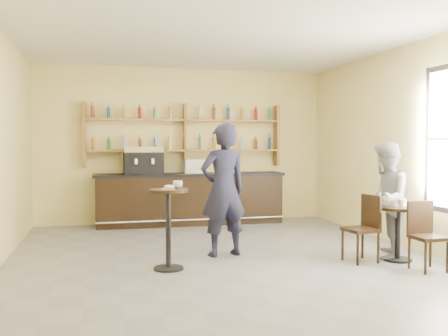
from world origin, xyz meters
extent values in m
plane|color=slate|center=(0.00, 0.00, 0.00)|extent=(7.00, 7.00, 0.00)
plane|color=white|center=(0.00, 0.00, 3.20)|extent=(7.00, 7.00, 0.00)
plane|color=#F3E08A|center=(0.00, 3.50, 1.60)|extent=(7.00, 0.00, 7.00)
plane|color=#F3E08A|center=(0.00, -3.50, 1.60)|extent=(7.00, 0.00, 7.00)
plane|color=#F3E08A|center=(3.00, 0.00, 1.60)|extent=(0.00, 7.00, 7.00)
cube|color=white|center=(-0.85, -0.44, 1.05)|extent=(0.17, 0.17, 0.00)
torus|color=#E2AC53|center=(-0.84, -0.45, 1.07)|extent=(0.17, 0.17, 0.05)
imported|color=white|center=(-0.71, -0.34, 1.10)|extent=(0.14, 0.14, 0.10)
imported|color=black|center=(0.03, 0.17, 0.97)|extent=(0.78, 0.58, 1.93)
imported|color=white|center=(2.38, -0.71, 0.80)|extent=(0.11, 0.11, 0.10)
imported|color=gray|center=(2.25, -0.51, 0.83)|extent=(0.97, 1.02, 1.66)
camera|label=1|loc=(-1.68, -6.83, 1.62)|focal=40.00mm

